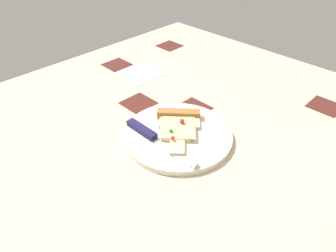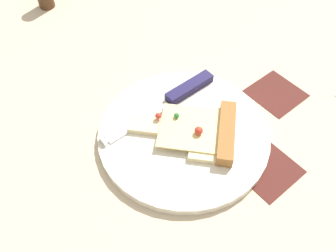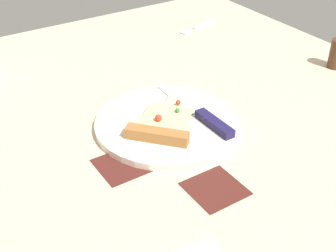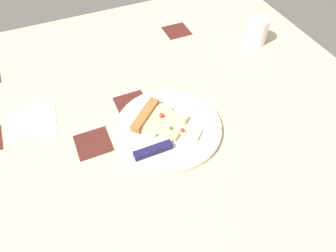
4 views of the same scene
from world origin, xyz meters
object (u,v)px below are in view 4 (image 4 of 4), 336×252
at_px(plate, 168,127).
at_px(pizza_slice, 160,121).
at_px(drinking_glass, 257,30).
at_px(napkin, 32,121).
at_px(knife, 170,145).

distance_m(plate, pizza_slice, 0.03).
bearing_deg(drinking_glass, pizza_slice, -63.23).
bearing_deg(pizza_slice, napkin, -67.96).
distance_m(knife, napkin, 0.40).
height_order(drinking_glass, napkin, drinking_glass).
bearing_deg(napkin, drinking_glass, 95.47).
bearing_deg(knife, drinking_glass, 124.03).
bearing_deg(pizza_slice, knife, 43.63).
bearing_deg(plate, drinking_glass, 119.59).
height_order(knife, drinking_glass, drinking_glass).
height_order(plate, drinking_glass, drinking_glass).
xyz_separation_m(pizza_slice, napkin, (-0.16, -0.32, -0.02)).
bearing_deg(drinking_glass, napkin, -84.53).
relative_size(pizza_slice, drinking_glass, 1.96).
bearing_deg(drinking_glass, plate, -60.41).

